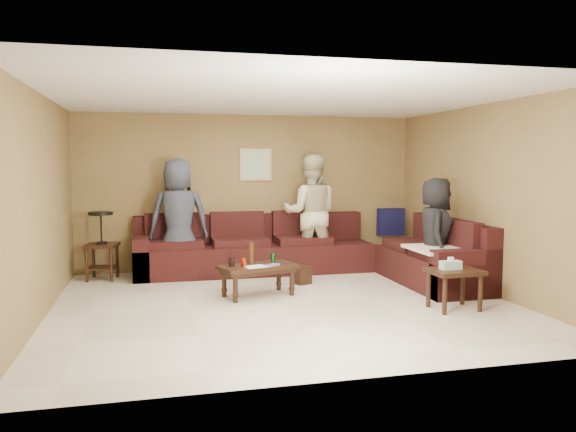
# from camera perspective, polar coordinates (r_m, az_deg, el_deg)

# --- Properties ---
(room) EXTENTS (5.60, 5.50, 2.50)m
(room) POSITION_cam_1_polar(r_m,az_deg,el_deg) (6.75, -0.37, 4.91)
(room) COLOR beige
(room) RESTS_ON ground
(sectional_sofa) EXTENTS (4.65, 2.90, 0.97)m
(sectional_sofa) POSITION_cam_1_polar(r_m,az_deg,el_deg) (8.54, 2.64, -4.03)
(sectional_sofa) COLOR black
(sectional_sofa) RESTS_ON ground
(coffee_table) EXTENTS (1.08, 0.74, 0.69)m
(coffee_table) POSITION_cam_1_polar(r_m,az_deg,el_deg) (7.29, -3.10, -5.43)
(coffee_table) COLOR black
(coffee_table) RESTS_ON ground
(end_table_left) EXTENTS (0.52, 0.52, 1.01)m
(end_table_left) POSITION_cam_1_polar(r_m,az_deg,el_deg) (8.73, -18.41, -2.75)
(end_table_left) COLOR black
(end_table_left) RESTS_ON ground
(side_table_right) EXTENTS (0.60, 0.50, 0.63)m
(side_table_right) POSITION_cam_1_polar(r_m,az_deg,el_deg) (6.89, 16.50, -5.75)
(side_table_right) COLOR black
(side_table_right) RESTS_ON ground
(waste_bin) EXTENTS (0.28, 0.28, 0.26)m
(waste_bin) POSITION_cam_1_polar(r_m,az_deg,el_deg) (8.07, 1.40, -5.99)
(waste_bin) COLOR black
(waste_bin) RESTS_ON ground
(wall_art) EXTENTS (0.52, 0.04, 0.52)m
(wall_art) POSITION_cam_1_polar(r_m,az_deg,el_deg) (9.20, -3.30, 5.24)
(wall_art) COLOR tan
(wall_art) RESTS_ON ground
(person_left) EXTENTS (0.89, 0.58, 1.80)m
(person_left) POSITION_cam_1_polar(r_m,az_deg,el_deg) (8.57, -11.04, -0.22)
(person_left) COLOR #2E3340
(person_left) RESTS_ON ground
(person_middle) EXTENTS (1.05, 0.91, 1.86)m
(person_middle) POSITION_cam_1_polar(r_m,az_deg,el_deg) (8.92, 2.30, 0.30)
(person_middle) COLOR beige
(person_middle) RESTS_ON ground
(person_right) EXTENTS (0.74, 0.88, 1.52)m
(person_right) POSITION_cam_1_polar(r_m,az_deg,el_deg) (7.98, 14.76, -1.69)
(person_right) COLOR black
(person_right) RESTS_ON ground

